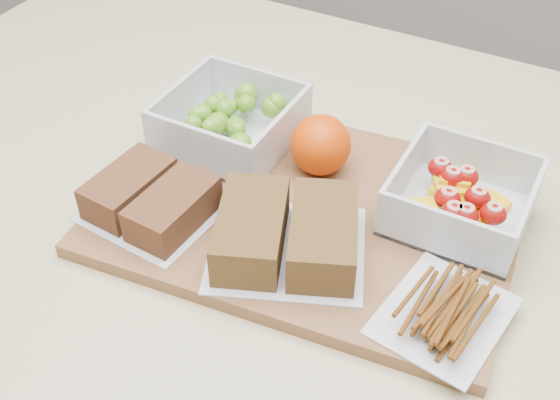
% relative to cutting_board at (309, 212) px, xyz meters
% --- Properties ---
extents(cutting_board, '(0.45, 0.34, 0.02)m').
position_rel_cutting_board_xyz_m(cutting_board, '(0.00, 0.00, 0.00)').
color(cutting_board, brown).
rests_on(cutting_board, counter).
extents(grape_container, '(0.14, 0.14, 0.06)m').
position_rel_cutting_board_xyz_m(grape_container, '(-0.13, 0.06, 0.03)').
color(grape_container, silver).
rests_on(grape_container, cutting_board).
extents(fruit_container, '(0.13, 0.13, 0.06)m').
position_rel_cutting_board_xyz_m(fruit_container, '(0.14, 0.06, 0.03)').
color(fruit_container, silver).
rests_on(fruit_container, cutting_board).
extents(orange, '(0.07, 0.07, 0.07)m').
position_rel_cutting_board_xyz_m(orange, '(-0.02, 0.06, 0.04)').
color(orange, '#E34405').
rests_on(orange, cutting_board).
extents(sandwich_bag_left, '(0.13, 0.12, 0.04)m').
position_rel_cutting_board_xyz_m(sandwich_bag_left, '(-0.14, -0.09, 0.03)').
color(sandwich_bag_left, silver).
rests_on(sandwich_bag_left, cutting_board).
extents(sandwich_bag_center, '(0.19, 0.18, 0.05)m').
position_rel_cutting_board_xyz_m(sandwich_bag_center, '(0.01, -0.07, 0.03)').
color(sandwich_bag_center, silver).
rests_on(sandwich_bag_center, cutting_board).
extents(pretzel_bag, '(0.12, 0.13, 0.03)m').
position_rel_cutting_board_xyz_m(pretzel_bag, '(0.17, -0.07, 0.02)').
color(pretzel_bag, silver).
rests_on(pretzel_bag, cutting_board).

